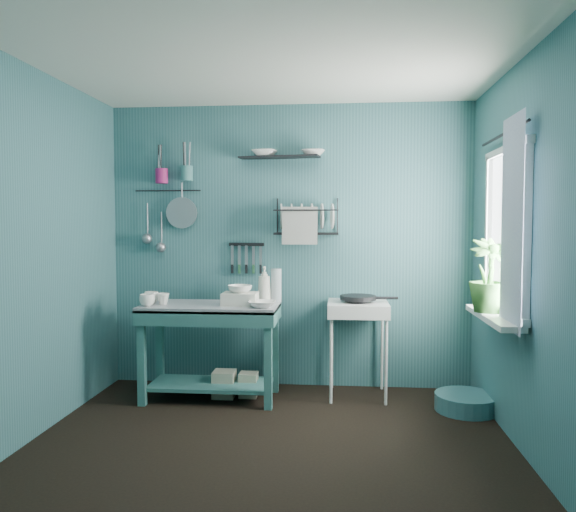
# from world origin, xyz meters

# --- Properties ---
(floor) EXTENTS (3.20, 3.20, 0.00)m
(floor) POSITION_xyz_m (0.00, 0.00, 0.00)
(floor) COLOR black
(floor) RESTS_ON ground
(ceiling) EXTENTS (3.20, 3.20, 0.00)m
(ceiling) POSITION_xyz_m (0.00, 0.00, 2.50)
(ceiling) COLOR silver
(ceiling) RESTS_ON ground
(wall_back) EXTENTS (3.20, 0.00, 3.20)m
(wall_back) POSITION_xyz_m (0.00, 1.50, 1.25)
(wall_back) COLOR #316065
(wall_back) RESTS_ON ground
(wall_front) EXTENTS (3.20, 0.00, 3.20)m
(wall_front) POSITION_xyz_m (0.00, -1.50, 1.25)
(wall_front) COLOR #316065
(wall_front) RESTS_ON ground
(wall_left) EXTENTS (0.00, 3.00, 3.00)m
(wall_left) POSITION_xyz_m (-1.60, 0.00, 1.25)
(wall_left) COLOR #316065
(wall_left) RESTS_ON ground
(wall_right) EXTENTS (0.00, 3.00, 3.00)m
(wall_right) POSITION_xyz_m (1.60, 0.00, 1.25)
(wall_right) COLOR #316065
(wall_right) RESTS_ON ground
(work_counter) EXTENTS (1.20, 0.75, 0.79)m
(work_counter) POSITION_xyz_m (-0.61, 1.03, 0.39)
(work_counter) COLOR #346E6A
(work_counter) RESTS_ON floor
(mug_left) EXTENTS (0.12, 0.12, 0.10)m
(mug_left) POSITION_xyz_m (-1.09, 0.87, 0.84)
(mug_left) COLOR white
(mug_left) RESTS_ON work_counter
(mug_mid) EXTENTS (0.14, 0.14, 0.09)m
(mug_mid) POSITION_xyz_m (-0.99, 0.97, 0.84)
(mug_mid) COLOR white
(mug_mid) RESTS_ON work_counter
(mug_right) EXTENTS (0.17, 0.17, 0.10)m
(mug_right) POSITION_xyz_m (-1.11, 1.03, 0.84)
(mug_right) COLOR white
(mug_right) RESTS_ON work_counter
(wash_tub) EXTENTS (0.28, 0.22, 0.10)m
(wash_tub) POSITION_xyz_m (-0.36, 1.01, 0.84)
(wash_tub) COLOR silver
(wash_tub) RESTS_ON work_counter
(tub_bowl) EXTENTS (0.20, 0.19, 0.06)m
(tub_bowl) POSITION_xyz_m (-0.36, 1.01, 0.92)
(tub_bowl) COLOR white
(tub_bowl) RESTS_ON wash_tub
(soap_bottle) EXTENTS (0.11, 0.12, 0.30)m
(soap_bottle) POSITION_xyz_m (-0.19, 1.23, 0.94)
(soap_bottle) COLOR silver
(soap_bottle) RESTS_ON work_counter
(water_bottle) EXTENTS (0.09, 0.09, 0.28)m
(water_bottle) POSITION_xyz_m (-0.09, 1.25, 0.93)
(water_bottle) COLOR silver
(water_bottle) RESTS_ON work_counter
(counter_bowl) EXTENTS (0.22, 0.22, 0.05)m
(counter_bowl) POSITION_xyz_m (-0.16, 0.88, 0.82)
(counter_bowl) COLOR white
(counter_bowl) RESTS_ON work_counter
(hotplate_stand) EXTENTS (0.50, 0.50, 0.80)m
(hotplate_stand) POSITION_xyz_m (0.60, 1.21, 0.40)
(hotplate_stand) COLOR white
(hotplate_stand) RESTS_ON floor
(frying_pan) EXTENTS (0.30, 0.30, 0.03)m
(frying_pan) POSITION_xyz_m (0.60, 1.21, 0.83)
(frying_pan) COLOR black
(frying_pan) RESTS_ON hotplate_stand
(knife_strip) EXTENTS (0.32, 0.05, 0.03)m
(knife_strip) POSITION_xyz_m (-0.38, 1.47, 1.27)
(knife_strip) COLOR black
(knife_strip) RESTS_ON wall_back
(dish_rack) EXTENTS (0.55, 0.25, 0.32)m
(dish_rack) POSITION_xyz_m (0.16, 1.37, 1.52)
(dish_rack) COLOR black
(dish_rack) RESTS_ON wall_back
(upper_shelf) EXTENTS (0.72, 0.28, 0.01)m
(upper_shelf) POSITION_xyz_m (-0.08, 1.40, 2.03)
(upper_shelf) COLOR black
(upper_shelf) RESTS_ON wall_back
(shelf_bowl_left) EXTENTS (0.25, 0.25, 0.05)m
(shelf_bowl_left) POSITION_xyz_m (-0.21, 1.40, 2.05)
(shelf_bowl_left) COLOR white
(shelf_bowl_left) RESTS_ON upper_shelf
(shelf_bowl_right) EXTENTS (0.21, 0.21, 0.05)m
(shelf_bowl_right) POSITION_xyz_m (0.22, 1.40, 2.08)
(shelf_bowl_right) COLOR white
(shelf_bowl_right) RESTS_ON upper_shelf
(utensil_cup_magenta) EXTENTS (0.11, 0.11, 0.13)m
(utensil_cup_magenta) POSITION_xyz_m (-1.13, 1.42, 1.88)
(utensil_cup_magenta) COLOR #A21E62
(utensil_cup_magenta) RESTS_ON wall_back
(utensil_cup_teal) EXTENTS (0.11, 0.11, 0.13)m
(utensil_cup_teal) POSITION_xyz_m (-0.90, 1.42, 1.90)
(utensil_cup_teal) COLOR teal
(utensil_cup_teal) RESTS_ON wall_back
(colander) EXTENTS (0.28, 0.03, 0.28)m
(colander) POSITION_xyz_m (-0.96, 1.45, 1.55)
(colander) COLOR #9D9EA4
(colander) RESTS_ON wall_back
(ladle_outer) EXTENTS (0.01, 0.01, 0.30)m
(ladle_outer) POSITION_xyz_m (-1.28, 1.46, 1.49)
(ladle_outer) COLOR #9D9EA4
(ladle_outer) RESTS_ON wall_back
(ladle_inner) EXTENTS (0.01, 0.01, 0.30)m
(ladle_inner) POSITION_xyz_m (-1.15, 1.46, 1.41)
(ladle_inner) COLOR #9D9EA4
(ladle_inner) RESTS_ON wall_back
(hook_rail) EXTENTS (0.60, 0.01, 0.01)m
(hook_rail) POSITION_xyz_m (-1.09, 1.47, 1.75)
(hook_rail) COLOR black
(hook_rail) RESTS_ON wall_back
(window_glass) EXTENTS (0.00, 1.10, 1.10)m
(window_glass) POSITION_xyz_m (1.59, 0.45, 1.40)
(window_glass) COLOR white
(window_glass) RESTS_ON wall_right
(windowsill) EXTENTS (0.16, 0.95, 0.04)m
(windowsill) POSITION_xyz_m (1.50, 0.45, 0.81)
(windowsill) COLOR white
(windowsill) RESTS_ON wall_right
(curtain) EXTENTS (0.00, 1.35, 1.35)m
(curtain) POSITION_xyz_m (1.52, 0.15, 1.45)
(curtain) COLOR silver
(curtain) RESTS_ON wall_right
(curtain_rod) EXTENTS (0.02, 1.05, 0.02)m
(curtain_rod) POSITION_xyz_m (1.54, 0.45, 2.05)
(curtain_rod) COLOR black
(curtain_rod) RESTS_ON wall_right
(potted_plant) EXTENTS (0.35, 0.35, 0.52)m
(potted_plant) POSITION_xyz_m (1.50, 0.55, 1.09)
(potted_plant) COLOR #346E2C
(potted_plant) RESTS_ON windowsill
(storage_tin_large) EXTENTS (0.18, 0.18, 0.22)m
(storage_tin_large) POSITION_xyz_m (-0.51, 1.08, 0.11)
(storage_tin_large) COLOR tan
(storage_tin_large) RESTS_ON floor
(storage_tin_small) EXTENTS (0.15, 0.15, 0.20)m
(storage_tin_small) POSITION_xyz_m (-0.31, 1.11, 0.10)
(storage_tin_small) COLOR tan
(storage_tin_small) RESTS_ON floor
(floor_basin) EXTENTS (0.48, 0.48, 0.13)m
(floor_basin) POSITION_xyz_m (1.43, 0.91, 0.07)
(floor_basin) COLOR #3F757C
(floor_basin) RESTS_ON floor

